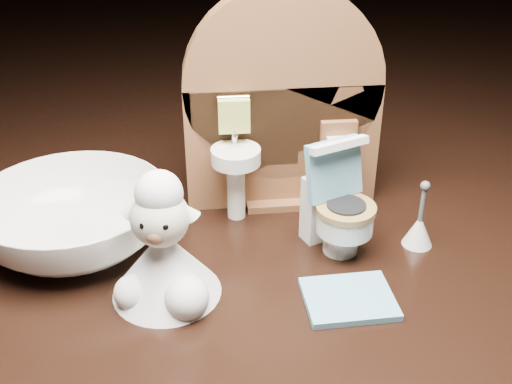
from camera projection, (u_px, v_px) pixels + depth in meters
backdrop_panel at (282, 114)px, 0.42m from camera, size 0.13×0.05×0.15m
toy_toilet at (337, 209)px, 0.39m from camera, size 0.04×0.05×0.07m
bath_mat at (349, 299)px, 0.36m from camera, size 0.05×0.04×0.00m
toilet_brush at (419, 228)px, 0.40m from camera, size 0.02×0.02×0.05m
plush_lamb at (164, 255)px, 0.35m from camera, size 0.06×0.06×0.08m
ceramic_bowl at (74, 219)px, 0.40m from camera, size 0.13×0.13×0.04m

